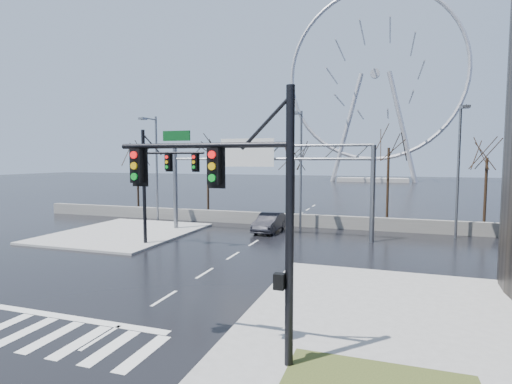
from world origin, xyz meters
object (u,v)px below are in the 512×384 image
at_px(signal_mast_far, 158,176).
at_px(ferris_wheel, 375,81).
at_px(car, 270,222).
at_px(signal_mast_near, 243,199).
at_px(sign_gantry, 261,170).

bearing_deg(signal_mast_far, ferris_wheel, 82.80).
bearing_deg(signal_mast_far, car, 53.54).
height_order(ferris_wheel, car, ferris_wheel).
distance_m(signal_mast_far, car, 10.38).
xyz_separation_m(signal_mast_near, car, (-5.33, 20.68, -4.10)).
bearing_deg(signal_mast_near, car, 104.46).
relative_size(signal_mast_far, ferris_wheel, 0.16).
bearing_deg(signal_mast_far, signal_mast_near, -49.74).
xyz_separation_m(signal_mast_far, car, (5.68, 7.68, -4.06)).
height_order(signal_mast_near, signal_mast_far, same).
xyz_separation_m(signal_mast_near, signal_mast_far, (-11.01, 13.00, -0.04)).
distance_m(sign_gantry, ferris_wheel, 82.91).
bearing_deg(sign_gantry, signal_mast_far, -132.47).
bearing_deg(car, sign_gantry, -94.05).
bearing_deg(sign_gantry, ferris_wheel, 86.16).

